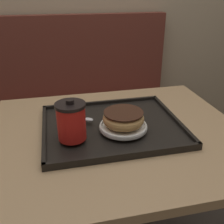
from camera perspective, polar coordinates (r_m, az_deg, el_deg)
name	(u,v)px	position (r m, az deg, el deg)	size (l,w,h in m)	color
booth_bench	(82,120)	(1.85, -6.52, -1.64)	(1.23, 0.44, 1.00)	brown
cafe_table	(117,169)	(1.01, 1.10, -12.40)	(0.88, 0.74, 0.71)	tan
serving_tray	(112,126)	(0.93, 0.00, -3.15)	(0.48, 0.39, 0.02)	black
coffee_cup_front	(71,121)	(0.81, -8.84, -1.93)	(0.09, 0.09, 0.13)	red
plate_with_chocolate_donut	(123,126)	(0.88, 2.46, -3.09)	(0.16, 0.16, 0.01)	white
donut_chocolate_glazed	(123,118)	(0.87, 2.50, -1.33)	(0.14, 0.14, 0.05)	tan
spoon	(84,119)	(0.94, -6.08, -1.49)	(0.12, 0.09, 0.01)	silver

